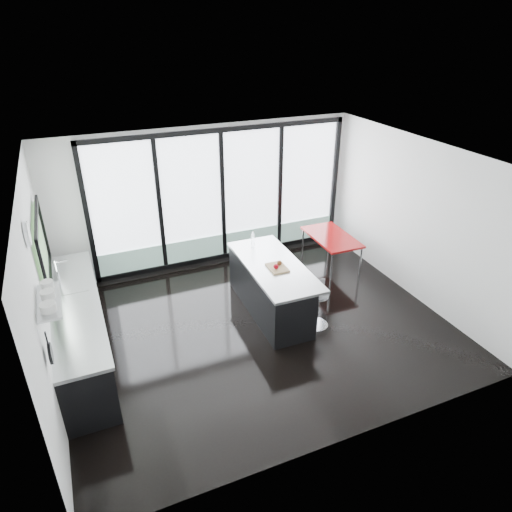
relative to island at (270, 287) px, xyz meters
name	(u,v)px	position (x,y,z in m)	size (l,w,h in m)	color
floor	(258,327)	(-0.39, -0.38, -0.45)	(6.00, 5.00, 0.00)	black
ceiling	(258,160)	(-0.39, -0.38, 2.35)	(6.00, 5.00, 0.00)	white
wall_back	(221,202)	(-0.12, 2.08, 0.82)	(6.00, 0.09, 2.80)	silver
wall_front	(351,349)	(-0.39, -2.88, 0.95)	(6.00, 0.00, 2.80)	silver
wall_left	(42,272)	(-3.36, -0.11, 1.12)	(0.26, 5.00, 2.80)	silver
wall_right	(416,220)	(2.61, -0.38, 0.95)	(0.00, 5.00, 2.80)	silver
counter_cabinets	(80,329)	(-3.06, 0.02, 0.02)	(0.69, 3.24, 1.36)	black
island	(270,287)	(0.00, 0.00, 0.00)	(0.95, 2.17, 1.14)	black
bar_stool_near	(317,310)	(0.52, -0.73, -0.14)	(0.39, 0.39, 0.62)	silver
bar_stool_far	(278,282)	(0.30, 0.29, -0.12)	(0.41, 0.41, 0.65)	silver
red_table	(330,252)	(1.77, 0.92, -0.10)	(0.74, 1.29, 0.69)	maroon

